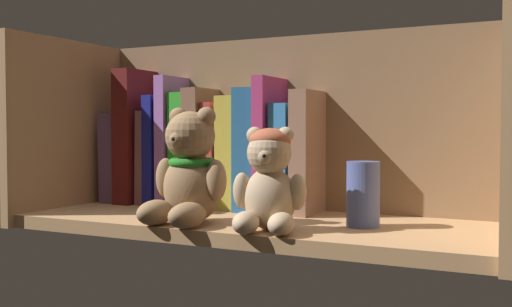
# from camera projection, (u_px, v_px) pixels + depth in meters

# --- Properties ---
(shelf_board) EXTENTS (0.70, 0.26, 0.02)m
(shelf_board) POSITION_uv_depth(u_px,v_px,m) (253.00, 226.00, 0.89)
(shelf_board) COLOR tan
(shelf_board) RESTS_ON ground
(shelf_back_panel) EXTENTS (0.72, 0.01, 0.30)m
(shelf_back_panel) POSITION_uv_depth(u_px,v_px,m) (289.00, 129.00, 1.01)
(shelf_back_panel) COLOR brown
(shelf_back_panel) RESTS_ON ground
(shelf_side_panel_left) EXTENTS (0.02, 0.28, 0.30)m
(shelf_side_panel_left) POSITION_uv_depth(u_px,v_px,m) (69.00, 129.00, 1.04)
(shelf_side_panel_left) COLOR tan
(shelf_side_panel_left) RESTS_ON ground
(book_0) EXTENTS (0.03, 0.11, 0.16)m
(book_0) POSITION_uv_depth(u_px,v_px,m) (125.00, 157.00, 1.12)
(book_0) COLOR #644672
(book_0) RESTS_ON shelf_board
(book_1) EXTENTS (0.03, 0.12, 0.24)m
(book_1) POSITION_uv_depth(u_px,v_px,m) (141.00, 137.00, 1.10)
(book_1) COLOR #5A1616
(book_1) RESTS_ON shelf_board
(book_2) EXTENTS (0.02, 0.10, 0.16)m
(book_2) POSITION_uv_depth(u_px,v_px,m) (155.00, 157.00, 1.09)
(book_2) COLOR #8F5A5A
(book_2) RESTS_ON shelf_board
(book_3) EXTENTS (0.02, 0.12, 0.19)m
(book_3) POSITION_uv_depth(u_px,v_px,m) (166.00, 150.00, 1.08)
(book_3) COLOR navy
(book_3) RESTS_ON shelf_board
(book_4) EXTENTS (0.02, 0.11, 0.22)m
(book_4) POSITION_uv_depth(u_px,v_px,m) (177.00, 141.00, 1.07)
(book_4) COLOR #A368BE
(book_4) RESTS_ON shelf_board
(book_5) EXTENTS (0.03, 0.10, 0.19)m
(book_5) POSITION_uv_depth(u_px,v_px,m) (191.00, 149.00, 1.05)
(book_5) COLOR green
(book_5) RESTS_ON shelf_board
(book_6) EXTENTS (0.03, 0.11, 0.20)m
(book_6) POSITION_uv_depth(u_px,v_px,m) (207.00, 148.00, 1.04)
(book_6) COLOR #875F48
(book_6) RESTS_ON shelf_board
(book_7) EXTENTS (0.03, 0.10, 0.18)m
(book_7) POSITION_uv_depth(u_px,v_px,m) (221.00, 155.00, 1.03)
(book_7) COLOR #A83636
(book_7) RESTS_ON shelf_board
(book_8) EXTENTS (0.03, 0.10, 0.19)m
(book_8) POSITION_uv_depth(u_px,v_px,m) (237.00, 152.00, 1.01)
(book_8) COLOR gold
(book_8) RESTS_ON shelf_board
(book_9) EXTENTS (0.04, 0.12, 0.20)m
(book_9) POSITION_uv_depth(u_px,v_px,m) (258.00, 149.00, 1.00)
(book_9) COLOR #245D91
(book_9) RESTS_ON shelf_board
(book_10) EXTENTS (0.02, 0.14, 0.21)m
(book_10) POSITION_uv_depth(u_px,v_px,m) (276.00, 145.00, 0.98)
(book_10) COLOR #B0326E
(book_10) RESTS_ON shelf_board
(book_11) EXTENTS (0.03, 0.12, 0.17)m
(book_11) POSITION_uv_depth(u_px,v_px,m) (292.00, 158.00, 0.97)
(book_11) COLOR #3483CC
(book_11) RESTS_ON shelf_board
(book_12) EXTENTS (0.03, 0.12, 0.19)m
(book_12) POSITION_uv_depth(u_px,v_px,m) (312.00, 152.00, 0.95)
(book_12) COLOR #966D55
(book_12) RESTS_ON shelf_board
(teddy_bear_larger) EXTENTS (0.12, 0.12, 0.16)m
(teddy_bear_larger) POSITION_uv_depth(u_px,v_px,m) (189.00, 174.00, 0.85)
(teddy_bear_larger) COLOR #93704C
(teddy_bear_larger) RESTS_ON shelf_board
(teddy_bear_smaller) EXTENTS (0.10, 0.11, 0.13)m
(teddy_bear_smaller) POSITION_uv_depth(u_px,v_px,m) (269.00, 182.00, 0.78)
(teddy_bear_smaller) COLOR tan
(teddy_bear_smaller) RESTS_ON shelf_board
(pillar_candle) EXTENTS (0.04, 0.04, 0.09)m
(pillar_candle) POSITION_uv_depth(u_px,v_px,m) (363.00, 194.00, 0.81)
(pillar_candle) COLOR #4C5B99
(pillar_candle) RESTS_ON shelf_board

